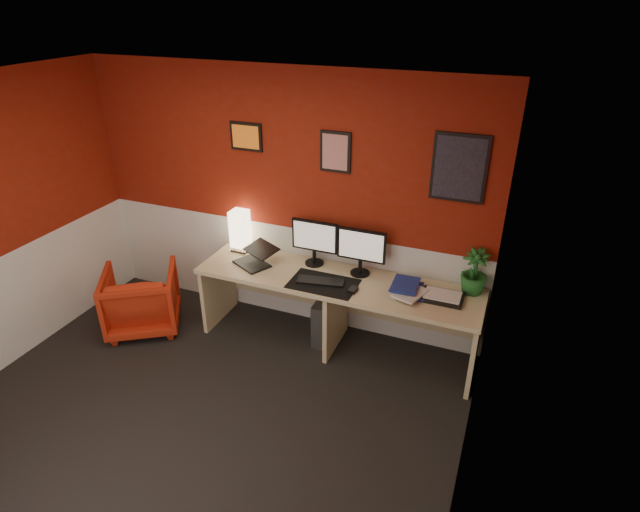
# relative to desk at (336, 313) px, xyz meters

# --- Properties ---
(ground) EXTENTS (4.00, 3.50, 0.01)m
(ground) POSITION_rel_desk_xyz_m (-0.68, -1.41, -0.36)
(ground) COLOR black
(ground) RESTS_ON ground
(ceiling) EXTENTS (4.00, 3.50, 0.01)m
(ceiling) POSITION_rel_desk_xyz_m (-0.68, -1.41, 2.13)
(ceiling) COLOR white
(ceiling) RESTS_ON ground
(wall_back) EXTENTS (4.00, 0.01, 2.50)m
(wall_back) POSITION_rel_desk_xyz_m (-0.68, 0.34, 0.89)
(wall_back) COLOR maroon
(wall_back) RESTS_ON ground
(wall_right) EXTENTS (0.01, 3.50, 2.50)m
(wall_right) POSITION_rel_desk_xyz_m (1.32, -1.41, 0.89)
(wall_right) COLOR maroon
(wall_right) RESTS_ON ground
(wainscot_back) EXTENTS (4.00, 0.01, 1.00)m
(wainscot_back) POSITION_rel_desk_xyz_m (-0.68, 0.34, 0.14)
(wainscot_back) COLOR silver
(wainscot_back) RESTS_ON ground
(wainscot_right) EXTENTS (0.01, 3.50, 1.00)m
(wainscot_right) POSITION_rel_desk_xyz_m (1.31, -1.41, 0.14)
(wainscot_right) COLOR silver
(wainscot_right) RESTS_ON ground
(desk) EXTENTS (2.60, 0.65, 0.73)m
(desk) POSITION_rel_desk_xyz_m (0.00, 0.00, 0.00)
(desk) COLOR #CDB484
(desk) RESTS_ON ground
(shoji_lamp) EXTENTS (0.16, 0.16, 0.40)m
(shoji_lamp) POSITION_rel_desk_xyz_m (-1.09, 0.21, 0.56)
(shoji_lamp) COLOR #FFE5B2
(shoji_lamp) RESTS_ON desk
(laptop) EXTENTS (0.40, 0.36, 0.22)m
(laptop) POSITION_rel_desk_xyz_m (-0.84, -0.03, 0.47)
(laptop) COLOR black
(laptop) RESTS_ON desk
(monitor_left) EXTENTS (0.45, 0.06, 0.58)m
(monitor_left) POSITION_rel_desk_xyz_m (-0.30, 0.21, 0.66)
(monitor_left) COLOR black
(monitor_left) RESTS_ON desk
(monitor_right) EXTENTS (0.45, 0.06, 0.58)m
(monitor_right) POSITION_rel_desk_xyz_m (0.16, 0.18, 0.66)
(monitor_right) COLOR black
(monitor_right) RESTS_ON desk
(desk_mat) EXTENTS (0.60, 0.38, 0.01)m
(desk_mat) POSITION_rel_desk_xyz_m (-0.08, -0.12, 0.37)
(desk_mat) COLOR black
(desk_mat) RESTS_ON desk
(keyboard) EXTENTS (0.44, 0.21, 0.02)m
(keyboard) POSITION_rel_desk_xyz_m (-0.11, -0.10, 0.38)
(keyboard) COLOR black
(keyboard) RESTS_ON desk_mat
(mouse) EXTENTS (0.07, 0.11, 0.03)m
(mouse) POSITION_rel_desk_xyz_m (0.20, -0.15, 0.39)
(mouse) COLOR black
(mouse) RESTS_ON desk_mat
(book_bottom) EXTENTS (0.29, 0.35, 0.03)m
(book_bottom) POSITION_rel_desk_xyz_m (0.56, -0.00, 0.38)
(book_bottom) COLOR navy
(book_bottom) RESTS_ON desk
(book_middle) EXTENTS (0.30, 0.35, 0.02)m
(book_middle) POSITION_rel_desk_xyz_m (0.58, -0.02, 0.40)
(book_middle) COLOR silver
(book_middle) RESTS_ON book_bottom
(book_top) EXTENTS (0.24, 0.31, 0.03)m
(book_top) POSITION_rel_desk_xyz_m (0.51, 0.02, 0.43)
(book_top) COLOR navy
(book_top) RESTS_ON book_middle
(zen_tray) EXTENTS (0.35, 0.25, 0.03)m
(zen_tray) POSITION_rel_desk_xyz_m (0.94, 0.03, 0.38)
(zen_tray) COLOR black
(zen_tray) RESTS_ON desk
(potted_plant) EXTENTS (0.28, 0.28, 0.41)m
(potted_plant) POSITION_rel_desk_xyz_m (1.16, 0.23, 0.57)
(potted_plant) COLOR #19591E
(potted_plant) RESTS_ON desk
(pc_tower) EXTENTS (0.22, 0.46, 0.45)m
(pc_tower) POSITION_rel_desk_xyz_m (-0.11, 0.10, -0.14)
(pc_tower) COLOR #99999E
(pc_tower) RESTS_ON ground
(armchair) EXTENTS (0.94, 0.95, 0.63)m
(armchair) POSITION_rel_desk_xyz_m (-1.91, -0.41, -0.05)
(armchair) COLOR red
(armchair) RESTS_ON ground
(art_left) EXTENTS (0.32, 0.02, 0.26)m
(art_left) POSITION_rel_desk_xyz_m (-1.02, 0.33, 1.49)
(art_left) COLOR orange
(art_left) RESTS_ON wall_back
(art_center) EXTENTS (0.28, 0.02, 0.36)m
(art_center) POSITION_rel_desk_xyz_m (-0.15, 0.33, 1.44)
(art_center) COLOR red
(art_center) RESTS_ON wall_back
(art_right) EXTENTS (0.44, 0.02, 0.56)m
(art_right) POSITION_rel_desk_xyz_m (0.91, 0.33, 1.42)
(art_right) COLOR black
(art_right) RESTS_ON wall_back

